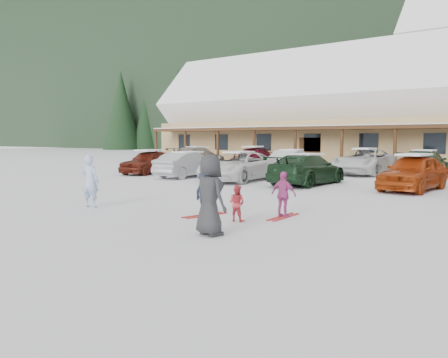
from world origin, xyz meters
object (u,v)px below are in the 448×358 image
Objects in this scene: parked_car_4 at (413,172)px; parked_car_10 at (364,161)px; parked_car_2 at (239,166)px; parked_car_0 at (149,162)px; day_lodge at (313,118)px; parked_car_1 at (188,165)px; parked_car_3 at (307,169)px; parked_car_8 at (253,158)px; child_magenta at (284,194)px; bystander_dark at (210,195)px; adult_skier at (90,181)px; toddler_red at (237,203)px; parked_car_11 at (424,164)px; parked_car_9 at (292,161)px; child_navy at (205,194)px; parked_car_7 at (198,157)px.

parked_car_10 is (-4.23, 6.94, 0.02)m from parked_car_4.
parked_car_0 is at bearing 172.94° from parked_car_2.
parked_car_4 is (12.43, -17.84, -3.20)m from day_lodge.
parked_car_10 is (7.32, 7.67, 0.07)m from parked_car_1.
parked_car_3 is 10.85m from parked_car_8.
child_magenta is 0.70× the size of bystander_dark.
adult_skier is 0.30× the size of parked_car_10.
toddler_red is 0.22× the size of parked_car_4.
adult_skier is 0.37× the size of parked_car_4.
parked_car_0 is 0.82× the size of parked_car_11.
adult_skier is at bearing 78.64° from parked_car_3.
parked_car_3 is 1.14× the size of parked_car_9.
child_navy is 16.65m from parked_car_10.
bystander_dark reaches higher than parked_car_3.
parked_car_7 is (-15.07, 15.00, 0.12)m from child_magenta.
parked_car_8 is (-12.21, 7.19, 0.04)m from parked_car_4.
day_lodge is 6.31× the size of parked_car_8.
child_magenta is at bearing 86.73° from parked_car_11.
parked_car_1 is 0.99× the size of parked_car_9.
parked_car_2 is (4.27, -18.58, -3.21)m from day_lodge.
parked_car_3 is 7.43m from parked_car_10.
child_navy is 12.12m from parked_car_1.
bystander_dark is (5.43, -0.98, 0.08)m from adult_skier.
parked_car_0 is at bearing -7.92° from parked_car_1.
toddler_red is at bearing 131.13° from parked_car_7.
parked_car_0 is at bearing -42.09° from toddler_red.
parked_car_10 is at bearing 128.51° from parked_car_4.
bystander_dark is 21.46m from parked_car_8.
bystander_dark is 0.42× the size of parked_car_9.
parked_car_3 is at bearing 149.98° from parked_car_7.
parked_car_4 is at bearing -6.82° from parked_car_0.
parked_car_0 is 0.99× the size of parked_car_1.
parked_car_7 reaches higher than parked_car_4.
day_lodge reaches higher than adult_skier.
parked_car_1 is (-9.34, 9.11, 0.23)m from toddler_red.
parked_car_3 is at bearing -81.31° from toddler_red.
parked_car_2 is at bearing -62.12° from toddler_red.
toddler_red is 16.91m from parked_car_10.
parked_car_2 is 8.90m from parked_car_8.
child_magenta is at bearing -39.68° from parked_car_0.
toddler_red is 0.53× the size of bystander_dark.
day_lodge is 5.96× the size of parked_car_3.
parked_car_11 is at bearing 104.54° from parked_car_4.
toddler_red is 13.05m from parked_car_1.
parked_car_0 is 10.45m from parked_car_3.
bystander_dark reaches higher than child_navy.
parked_car_0 is 6.80m from parked_car_7.
parked_car_10 is (0.31, 7.43, 0.06)m from parked_car_3.
day_lodge is 28.86m from child_magenta.
child_magenta is at bearing -53.04° from parked_car_2.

